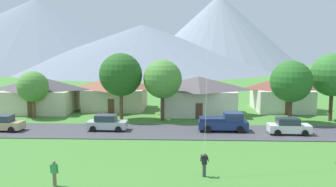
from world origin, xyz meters
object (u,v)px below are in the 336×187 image
object	(u,v)px
tree_center	(291,81)
house_right_center	(116,92)
tree_near_left	(163,79)
watcher_person	(54,173)
tree_right_of_center	(332,75)
house_left_center	(42,94)
tree_near_right	(121,75)
parked_car_tan_east_end	(3,123)
house_leftmost	(198,95)
parked_car_white_west_end	(289,126)
tree_left_of_center	(33,87)
house_rightmost	(281,93)
pickup_truck_navy_west_side	(224,122)
parked_car_silver_mid_east	(107,123)

from	to	relation	value
tree_center	house_right_center	bearing A→B (deg)	157.80
tree_near_left	watcher_person	xyz separation A→B (m)	(-5.70, -21.69, -4.26)
tree_right_of_center	house_right_center	bearing A→B (deg)	164.76
house_left_center	tree_near_right	world-z (taller)	tree_near_right
tree_near_left	parked_car_tan_east_end	bearing A→B (deg)	-158.56
house_right_center	tree_center	size ratio (longest dim) A/B	1.23
house_leftmost	tree_right_of_center	bearing A→B (deg)	-13.37
house_leftmost	house_right_center	size ratio (longest dim) A/B	1.15
tree_center	parked_car_white_west_end	size ratio (longest dim) A/B	1.76
tree_near_right	parked_car_tan_east_end	bearing A→B (deg)	-149.28
house_left_center	house_right_center	bearing A→B (deg)	14.99
tree_left_of_center	watcher_person	world-z (taller)	tree_left_of_center
tree_left_of_center	house_leftmost	bearing A→B (deg)	8.60
parked_car_white_west_end	watcher_person	size ratio (longest dim) A/B	2.53
house_rightmost	tree_center	world-z (taller)	tree_center
house_leftmost	tree_left_of_center	size ratio (longest dim) A/B	1.76
tree_near_right	pickup_truck_navy_west_side	distance (m)	14.26
house_leftmost	parked_car_white_west_end	world-z (taller)	house_leftmost
house_right_center	pickup_truck_navy_west_side	bearing A→B (deg)	-44.75
parked_car_tan_east_end	tree_left_of_center	bearing A→B (deg)	89.79
tree_left_of_center	tree_right_of_center	world-z (taller)	tree_right_of_center
house_right_center	tree_left_of_center	bearing A→B (deg)	-143.13
tree_center	watcher_person	distance (m)	29.86
house_right_center	parked_car_silver_mid_east	world-z (taller)	house_right_center
parked_car_silver_mid_east	house_left_center	bearing A→B (deg)	135.24
house_leftmost	tree_center	xyz separation A→B (m)	(10.71, -5.42, 2.31)
house_left_center	house_right_center	distance (m)	10.40
parked_car_white_west_end	pickup_truck_navy_west_side	distance (m)	6.57
house_rightmost	parked_car_white_west_end	xyz separation A→B (m)	(-3.33, -15.54, -1.62)
house_leftmost	tree_center	world-z (taller)	tree_center
parked_car_white_west_end	parked_car_tan_east_end	size ratio (longest dim) A/B	0.99
parked_car_tan_east_end	house_rightmost	bearing A→B (deg)	24.52
house_leftmost	tree_near_left	size ratio (longest dim) A/B	1.41
tree_right_of_center	parked_car_silver_mid_east	distance (m)	27.58
house_left_center	watcher_person	distance (m)	29.88
tree_near_right	parked_car_white_west_end	xyz separation A→B (m)	(18.56, -7.16, -4.77)
house_right_center	tree_center	bearing A→B (deg)	-22.20
tree_near_left	house_rightmost	bearing A→B (deg)	27.48
house_left_center	tree_near_right	bearing A→B (deg)	-23.96
tree_near_right	pickup_truck_navy_west_side	bearing A→B (deg)	-26.51
house_rightmost	tree_right_of_center	xyz separation A→B (m)	(3.95, -7.89, 3.17)
tree_right_of_center	tree_near_left	bearing A→B (deg)	-177.80
house_leftmost	tree_near_right	world-z (taller)	tree_near_right
watcher_person	tree_center	bearing A→B (deg)	44.92
parked_car_silver_mid_east	house_rightmost	bearing A→B (deg)	33.13
tree_near_left	house_left_center	bearing A→B (deg)	161.76
pickup_truck_navy_west_side	house_rightmost	bearing A→B (deg)	55.79
house_leftmost	house_right_center	xyz separation A→B (m)	(-11.92, 3.81, -0.17)
house_rightmost	tree_right_of_center	world-z (taller)	tree_right_of_center
parked_car_tan_east_end	pickup_truck_navy_west_side	world-z (taller)	pickup_truck_navy_west_side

